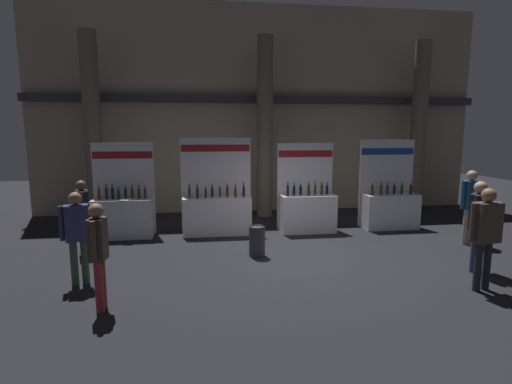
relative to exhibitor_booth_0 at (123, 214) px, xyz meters
The scene contains 13 objects.
ground_plane 4.56m from the exhibitor_booth_0, 28.96° to the right, with size 29.20×29.20×0.00m, color black.
hall_colonnade 5.56m from the exhibitor_booth_0, 36.03° to the left, with size 14.60×1.34×6.67m.
exhibitor_booth_0 is the anchor object (origin of this frame).
exhibitor_booth_1 2.36m from the exhibitor_booth_0, ahead, with size 1.85×0.66×2.49m.
exhibitor_booth_2 4.77m from the exhibitor_booth_0, ahead, with size 1.52×0.66×2.35m.
exhibitor_booth_3 7.13m from the exhibitor_booth_0, ahead, with size 1.56×0.66×2.43m.
trash_bin 3.73m from the exhibitor_booth_0, 32.40° to the right, with size 0.35×0.35×0.66m.
visitor_0 3.18m from the exhibitor_booth_0, 93.04° to the right, with size 0.53×0.33×1.65m.
visitor_1 1.45m from the exhibitor_booth_0, 115.48° to the right, with size 0.35×0.53×1.62m.
visitor_2 8.45m from the exhibitor_booth_0, 12.04° to the right, with size 0.53×0.30×1.77m.
visitor_3 7.97m from the exhibitor_booth_0, 33.22° to the right, with size 0.62×0.31×1.76m.
visitor_4 4.31m from the exhibitor_booth_0, 83.98° to the right, with size 0.24×0.47×1.65m.
visitor_5 7.98m from the exhibitor_booth_0, 25.89° to the right, with size 0.47×0.46×1.75m.
Camera 1 is at (-1.96, -8.00, 2.69)m, focal length 27.80 mm.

